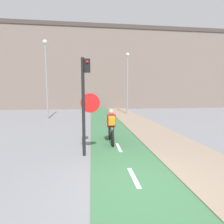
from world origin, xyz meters
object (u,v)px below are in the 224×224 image
at_px(traffic_light_pole, 86,96).
at_px(cyclist_near, 111,127).
at_px(street_lamp_far, 46,71).
at_px(street_lamp_sidewalk, 127,77).

relative_size(traffic_light_pole, cyclist_near, 1.94).
distance_m(street_lamp_far, cyclist_near, 9.54).
bearing_deg(cyclist_near, street_lamp_sidewalk, 74.47).
xyz_separation_m(traffic_light_pole, street_lamp_sidewalk, (3.85, 11.49, 1.71)).
height_order(traffic_light_pole, street_lamp_far, street_lamp_far).
distance_m(traffic_light_pole, street_lamp_far, 9.97).
relative_size(street_lamp_far, street_lamp_sidewalk, 1.05).
relative_size(street_lamp_sidewalk, cyclist_near, 3.50).
distance_m(street_lamp_far, street_lamp_sidewalk, 7.68).
bearing_deg(street_lamp_far, traffic_light_pole, -69.27).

